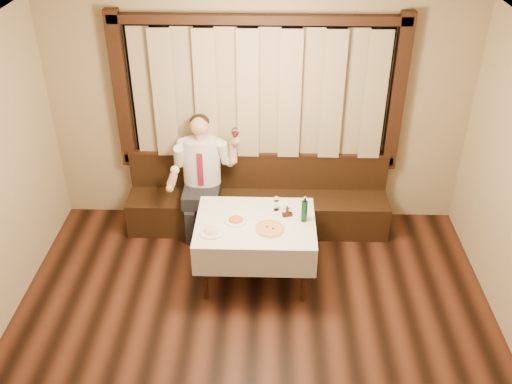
{
  "coord_description": "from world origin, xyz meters",
  "views": [
    {
      "loc": [
        0.15,
        -3.25,
        4.22
      ],
      "look_at": [
        0.0,
        1.9,
        1.0
      ],
      "focal_mm": 40.0,
      "sensor_mm": 36.0,
      "label": 1
    }
  ],
  "objects_px": {
    "pasta_red": "(236,218)",
    "seated_man": "(201,168)",
    "pizza": "(270,229)",
    "pasta_cream": "(212,229)",
    "cruet_caddy": "(287,213)",
    "green_bottle": "(304,211)",
    "banquette": "(258,204)",
    "dining_table": "(255,230)"
  },
  "relations": [
    {
      "from": "pasta_cream",
      "to": "cruet_caddy",
      "type": "relative_size",
      "value": 2.37
    },
    {
      "from": "pasta_red",
      "to": "pasta_cream",
      "type": "bearing_deg",
      "value": -138.7
    },
    {
      "from": "green_bottle",
      "to": "dining_table",
      "type": "bearing_deg",
      "value": -176.82
    },
    {
      "from": "pizza",
      "to": "green_bottle",
      "type": "xyz_separation_m",
      "value": [
        0.36,
        0.17,
        0.11
      ]
    },
    {
      "from": "cruet_caddy",
      "to": "green_bottle",
      "type": "bearing_deg",
      "value": -41.52
    },
    {
      "from": "cruet_caddy",
      "to": "pizza",
      "type": "bearing_deg",
      "value": -140.34
    },
    {
      "from": "banquette",
      "to": "cruet_caddy",
      "type": "xyz_separation_m",
      "value": [
        0.34,
        -0.91,
        0.49
      ]
    },
    {
      "from": "pizza",
      "to": "seated_man",
      "type": "xyz_separation_m",
      "value": [
        -0.82,
        1.08,
        0.09
      ]
    },
    {
      "from": "pizza",
      "to": "seated_man",
      "type": "relative_size",
      "value": 0.21
    },
    {
      "from": "banquette",
      "to": "green_bottle",
      "type": "height_order",
      "value": "green_bottle"
    },
    {
      "from": "pizza",
      "to": "dining_table",
      "type": "bearing_deg",
      "value": 136.33
    },
    {
      "from": "seated_man",
      "to": "dining_table",
      "type": "bearing_deg",
      "value": -54.19
    },
    {
      "from": "banquette",
      "to": "pizza",
      "type": "relative_size",
      "value": 10.03
    },
    {
      "from": "banquette",
      "to": "pasta_cream",
      "type": "height_order",
      "value": "banquette"
    },
    {
      "from": "pasta_red",
      "to": "pasta_cream",
      "type": "height_order",
      "value": "pasta_cream"
    },
    {
      "from": "pasta_cream",
      "to": "green_bottle",
      "type": "distance_m",
      "value": 0.99
    },
    {
      "from": "banquette",
      "to": "dining_table",
      "type": "xyz_separation_m",
      "value": [
        0.0,
        -1.02,
        0.34
      ]
    },
    {
      "from": "pizza",
      "to": "pasta_cream",
      "type": "distance_m",
      "value": 0.6
    },
    {
      "from": "pasta_cream",
      "to": "seated_man",
      "type": "height_order",
      "value": "seated_man"
    },
    {
      "from": "pasta_red",
      "to": "cruet_caddy",
      "type": "xyz_separation_m",
      "value": [
        0.55,
        0.11,
        0.01
      ]
    },
    {
      "from": "banquette",
      "to": "pasta_red",
      "type": "height_order",
      "value": "banquette"
    },
    {
      "from": "pizza",
      "to": "green_bottle",
      "type": "relative_size",
      "value": 1.07
    },
    {
      "from": "pasta_red",
      "to": "banquette",
      "type": "bearing_deg",
      "value": 78.37
    },
    {
      "from": "cruet_caddy",
      "to": "pasta_cream",
      "type": "bearing_deg",
      "value": -172.28
    },
    {
      "from": "pasta_red",
      "to": "seated_man",
      "type": "distance_m",
      "value": 1.04
    },
    {
      "from": "banquette",
      "to": "seated_man",
      "type": "xyz_separation_m",
      "value": [
        -0.67,
        -0.09,
        0.55
      ]
    },
    {
      "from": "pasta_red",
      "to": "green_bottle",
      "type": "xyz_separation_m",
      "value": [
        0.72,
        0.03,
        0.09
      ]
    },
    {
      "from": "dining_table",
      "to": "pasta_red",
      "type": "height_order",
      "value": "pasta_red"
    },
    {
      "from": "pasta_cream",
      "to": "pasta_red",
      "type": "bearing_deg",
      "value": 41.3
    },
    {
      "from": "pasta_red",
      "to": "seated_man",
      "type": "bearing_deg",
      "value": 116.47
    },
    {
      "from": "dining_table",
      "to": "seated_man",
      "type": "distance_m",
      "value": 1.17
    },
    {
      "from": "pasta_red",
      "to": "pizza",
      "type": "bearing_deg",
      "value": -22.18
    },
    {
      "from": "dining_table",
      "to": "green_bottle",
      "type": "bearing_deg",
      "value": 3.18
    },
    {
      "from": "dining_table",
      "to": "pasta_red",
      "type": "distance_m",
      "value": 0.25
    },
    {
      "from": "banquette",
      "to": "cruet_caddy",
      "type": "relative_size",
      "value": 27.26
    },
    {
      "from": "seated_man",
      "to": "pizza",
      "type": "bearing_deg",
      "value": -52.59
    },
    {
      "from": "banquette",
      "to": "pasta_cream",
      "type": "bearing_deg",
      "value": -109.92
    },
    {
      "from": "cruet_caddy",
      "to": "seated_man",
      "type": "xyz_separation_m",
      "value": [
        -1.01,
        0.81,
        0.07
      ]
    },
    {
      "from": "pasta_red",
      "to": "cruet_caddy",
      "type": "distance_m",
      "value": 0.56
    },
    {
      "from": "pasta_cream",
      "to": "seated_man",
      "type": "bearing_deg",
      "value": 101.38
    },
    {
      "from": "pizza",
      "to": "cruet_caddy",
      "type": "distance_m",
      "value": 0.32
    },
    {
      "from": "pizza",
      "to": "pasta_cream",
      "type": "height_order",
      "value": "pasta_cream"
    }
  ]
}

